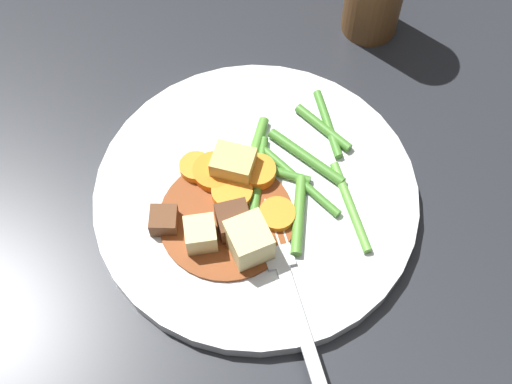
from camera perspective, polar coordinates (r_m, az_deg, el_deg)
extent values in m
plane|color=#26282D|center=(0.58, 0.00, -0.71)|extent=(3.00, 3.00, 0.00)
cylinder|color=white|center=(0.57, 0.00, -0.36)|extent=(0.26, 0.26, 0.01)
cylinder|color=brown|center=(0.55, -2.77, -1.86)|extent=(0.11, 0.11, 0.00)
cylinder|color=orange|center=(0.56, -1.96, -0.06)|extent=(0.05, 0.05, 0.01)
cylinder|color=orange|center=(0.57, -3.42, 1.59)|extent=(0.04, 0.04, 0.01)
cylinder|color=orange|center=(0.57, 0.14, 1.59)|extent=(0.04, 0.04, 0.01)
cylinder|color=orange|center=(0.55, 1.74, -1.86)|extent=(0.04, 0.04, 0.01)
cylinder|color=orange|center=(0.57, -4.91, 1.96)|extent=(0.04, 0.04, 0.01)
cube|color=#EAD68C|center=(0.53, -4.17, -3.82)|extent=(0.03, 0.03, 0.02)
cube|color=#EAD68C|center=(0.53, -0.57, -4.00)|extent=(0.04, 0.04, 0.03)
cube|color=#DBBC6B|center=(0.56, -1.53, 2.44)|extent=(0.04, 0.04, 0.03)
cube|color=#56331E|center=(0.54, -1.83, -2.43)|extent=(0.03, 0.03, 0.02)
cube|color=brown|center=(0.55, -7.51, -2.30)|extent=(0.03, 0.03, 0.02)
cylinder|color=#599E38|center=(0.58, 0.05, 3.92)|extent=(0.05, 0.03, 0.01)
cylinder|color=#599E38|center=(0.55, 3.49, -1.89)|extent=(0.06, 0.05, 0.01)
cylinder|color=#66AD42|center=(0.56, 7.70, -1.17)|extent=(0.05, 0.07, 0.01)
cylinder|color=#4C8E33|center=(0.57, 1.34, 1.92)|extent=(0.03, 0.06, 0.01)
cylinder|color=#4C8E33|center=(0.58, 4.11, 2.85)|extent=(0.01, 0.08, 0.01)
cylinder|color=#4C8E33|center=(0.60, 6.20, 5.28)|extent=(0.04, 0.06, 0.01)
cylinder|color=#4C8E33|center=(0.57, 3.65, 0.86)|extent=(0.01, 0.08, 0.01)
cylinder|color=#4C8E33|center=(0.57, 0.23, 1.24)|extent=(0.06, 0.05, 0.01)
cylinder|color=#4C8E33|center=(0.59, 5.67, 5.09)|extent=(0.01, 0.06, 0.01)
cube|color=silver|center=(0.51, 4.03, -11.84)|extent=(0.07, 0.10, 0.00)
cube|color=silver|center=(0.54, 1.90, -5.32)|extent=(0.03, 0.03, 0.00)
cylinder|color=silver|center=(0.55, 1.97, -2.34)|extent=(0.02, 0.04, 0.00)
cylinder|color=silver|center=(0.55, 1.34, -2.49)|extent=(0.02, 0.04, 0.00)
cylinder|color=silver|center=(0.55, 0.71, -2.65)|extent=(0.02, 0.04, 0.00)
cylinder|color=silver|center=(0.55, 0.08, -2.80)|extent=(0.02, 0.04, 0.00)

